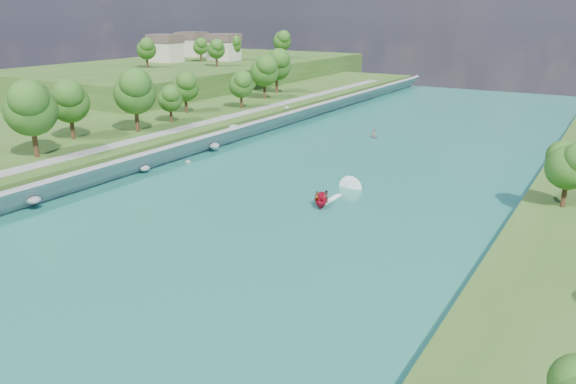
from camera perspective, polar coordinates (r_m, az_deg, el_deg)
The scene contains 11 objects.
ground at distance 64.64m, azimuth -6.28°, elevation -4.06°, with size 260.00×260.00×0.00m, color #2D5119.
river_water at distance 80.44m, azimuth 2.36°, elevation 0.50°, with size 55.00×240.00×0.10m, color #1B6961.
berm_west at distance 112.17m, azimuth -20.69°, elevation 5.23°, with size 45.00×240.00×3.50m, color #2D5119.
ridge_west at distance 186.82m, azimuth -8.93°, elevation 11.61°, with size 60.00×120.00×9.00m, color #2D5119.
riprap_bank at distance 94.33m, azimuth -11.69°, elevation 3.85°, with size 4.69×236.00×4.35m.
riverside_path at distance 98.85m, azimuth -14.41°, elevation 5.33°, with size 3.00×200.00×0.10m, color gray.
ridge_houses at distance 193.90m, azimuth -9.53°, elevation 14.41°, with size 29.50×29.50×8.40m.
trees_west at distance 98.02m, azimuth -21.04°, elevation 8.10°, with size 17.23×150.43×13.50m.
trees_ridge at distance 180.87m, azimuth -6.45°, elevation 14.48°, with size 21.74×54.56×10.77m.
motorboat at distance 73.77m, azimuth 3.97°, elevation -0.56°, with size 3.60×18.94×2.00m.
raft at distance 113.90m, azimuth 8.71°, elevation 5.69°, with size 3.11×3.22×1.64m.
Camera 1 is at (36.91, -47.36, 23.94)m, focal length 35.00 mm.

